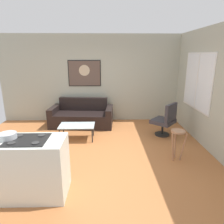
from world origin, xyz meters
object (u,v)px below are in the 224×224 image
at_px(wall_painting, 84,73).
at_px(armchair, 166,120).
at_px(couch, 82,117).
at_px(coffee_table, 77,126).
at_px(bar_stool, 178,138).
at_px(mixing_bowl, 8,136).

bearing_deg(wall_painting, armchair, -32.20).
distance_m(couch, wall_painting, 1.41).
distance_m(coffee_table, armchair, 2.39).
xyz_separation_m(coffee_table, bar_stool, (2.26, -1.14, 0.14)).
relative_size(couch, coffee_table, 2.17).
distance_m(bar_stool, wall_painting, 3.69).
bearing_deg(bar_stool, wall_painting, 128.27).
xyz_separation_m(couch, armchair, (2.38, -0.95, 0.18)).
bearing_deg(mixing_bowl, armchair, 36.73).
bearing_deg(couch, coffee_table, -89.85).
distance_m(couch, mixing_bowl, 3.40).
distance_m(armchair, bar_stool, 1.32).
bearing_deg(coffee_table, bar_stool, -26.90).
height_order(couch, mixing_bowl, mixing_bowl).
xyz_separation_m(armchair, bar_stool, (-0.12, -1.32, 0.03)).
bearing_deg(armchair, coffee_table, -175.87).
distance_m(coffee_table, bar_stool, 2.53).
xyz_separation_m(bar_stool, mixing_bowl, (-2.96, -0.99, 0.48)).
xyz_separation_m(couch, mixing_bowl, (-0.70, -3.25, 0.70)).
xyz_separation_m(coffee_table, mixing_bowl, (-0.71, -2.13, 0.62)).
xyz_separation_m(couch, wall_painting, (0.07, 0.51, 1.31)).
bearing_deg(wall_painting, coffee_table, -92.46).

